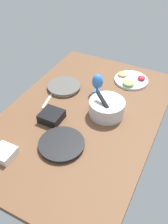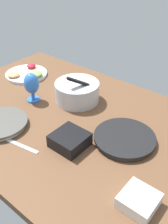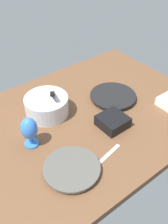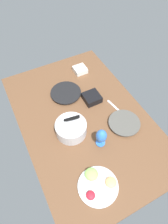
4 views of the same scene
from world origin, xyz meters
The scene contains 9 objects.
ground_plane centered at (0.00, 0.00, -2.00)cm, with size 160.00×104.00×4.00cm, color brown.
dinner_plate_left centered at (-21.46, -27.18, 1.54)cm, with size 26.44×26.44×2.96cm.
dinner_plate_right centered at (31.76, 2.26, 1.48)cm, with size 28.56×28.56×2.84cm.
mixing_bowl centered at (-8.07, 15.21, 6.07)cm, with size 24.81×24.81×17.70cm.
fruit_platter centered at (-54.58, 17.31, 1.61)cm, with size 27.81×27.81×5.20cm.
hurricane_glass_blue centered at (-27.49, -0.81, 10.22)cm, with size 8.45×8.45×17.15cm.
square_bowl_black centered at (14.39, -15.95, 3.43)cm, with size 14.60×14.60×6.16cm.
square_bowl_white centered at (53.77, -23.80, 2.74)cm, with size 12.31×12.31×4.93cm.
fork_by_left_plate centered at (-1.96, -30.29, 0.30)cm, with size 18.00×1.80×0.60cm, color silver.
Camera 4 is at (-84.74, 43.32, 136.95)cm, focal length 31.09 mm.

